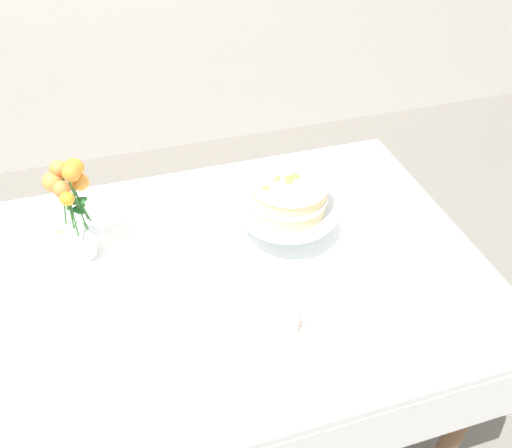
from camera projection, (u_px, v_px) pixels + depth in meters
The scene contains 8 objects.
ground_plane at pixel (238, 407), 1.91m from camera, with size 12.00×12.00×0.00m, color #666059.
dining_table at pixel (235, 295), 1.47m from camera, with size 1.40×1.00×0.74m.
linen_napkin at pixel (287, 233), 1.54m from camera, with size 0.32×0.32×0.00m, color white.
cake_stand at pixel (288, 212), 1.49m from camera, with size 0.29×0.29×0.10m.
layer_cake at pixel (289, 192), 1.44m from camera, with size 0.22×0.22×0.11m.
flower_vase at pixel (75, 210), 1.37m from camera, with size 0.12×0.11×0.32m.
teacup at pixel (283, 323), 1.25m from camera, with size 0.12×0.12×0.06m.
loose_petal_0 at pixel (63, 232), 1.54m from camera, with size 0.04×0.02×0.01m, color #E56B51.
Camera 1 is at (-0.22, -0.98, 1.77)m, focal length 36.02 mm.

